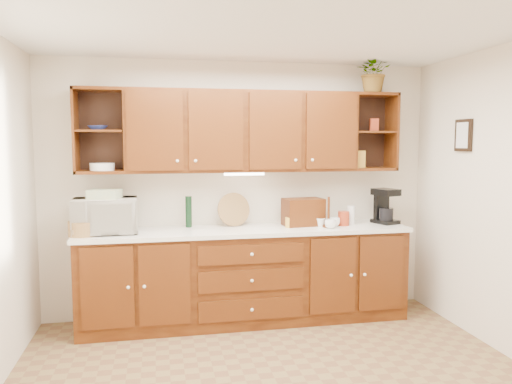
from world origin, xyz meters
name	(u,v)px	position (x,y,z in m)	size (l,w,h in m)	color
ceiling	(283,20)	(0.00, 0.00, 2.60)	(4.00, 4.00, 0.00)	white
back_wall	(241,189)	(0.00, 1.75, 1.30)	(4.00, 4.00, 0.00)	beige
base_cabinets	(246,277)	(0.00, 1.45, 0.45)	(3.20, 0.60, 0.90)	#331305
countertop	(246,230)	(0.00, 1.44, 0.92)	(3.24, 0.64, 0.04)	white
upper_cabinets	(244,131)	(0.01, 1.59, 1.89)	(3.20, 0.33, 0.80)	#331305
undercabinet_light	(244,174)	(0.00, 1.53, 1.47)	(0.40, 0.05, 0.03)	white
framed_picture	(464,135)	(1.98, 0.90, 1.85)	(0.03, 0.24, 0.30)	black
wicker_basket	(83,228)	(-1.52, 1.35, 1.01)	(0.26, 0.26, 0.13)	olive
microwave	(105,216)	(-1.33, 1.45, 1.10)	(0.59, 0.40, 0.32)	beige
towel_stack	(105,194)	(-1.33, 1.45, 1.31)	(0.28, 0.20, 0.08)	#F2D672
wine_bottle	(189,212)	(-0.55, 1.63, 1.10)	(0.06, 0.06, 0.31)	black
woven_tray	(234,225)	(-0.10, 1.61, 0.95)	(0.34, 0.34, 0.02)	olive
bread_box	(303,212)	(0.60, 1.50, 1.08)	(0.39, 0.25, 0.28)	#331305
mug_tree	(328,222)	(0.82, 1.35, 0.99)	(0.29, 0.28, 0.30)	#331305
canister_red	(344,218)	(1.01, 1.41, 1.01)	(0.11, 0.11, 0.14)	#9D3116
canister_white	(351,215)	(1.11, 1.48, 1.03)	(0.08, 0.08, 0.19)	white
canister_yellow	(290,222)	(0.44, 1.41, 0.99)	(0.09, 0.09, 0.10)	gold
coffee_maker	(384,207)	(1.48, 1.48, 1.11)	(0.27, 0.30, 0.36)	black
bowl_stack	(98,128)	(-1.39, 1.58, 1.92)	(0.17, 0.17, 0.04)	navy
plate_stack	(102,167)	(-1.36, 1.56, 1.56)	(0.23, 0.23, 0.07)	white
pantry_box_yellow	(360,159)	(1.24, 1.57, 1.61)	(0.10, 0.08, 0.18)	gold
pantry_box_red	(374,125)	(1.38, 1.57, 1.96)	(0.09, 0.08, 0.13)	#9D3116
potted_plant	(374,72)	(1.34, 1.52, 2.50)	(0.37, 0.32, 0.41)	#999999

